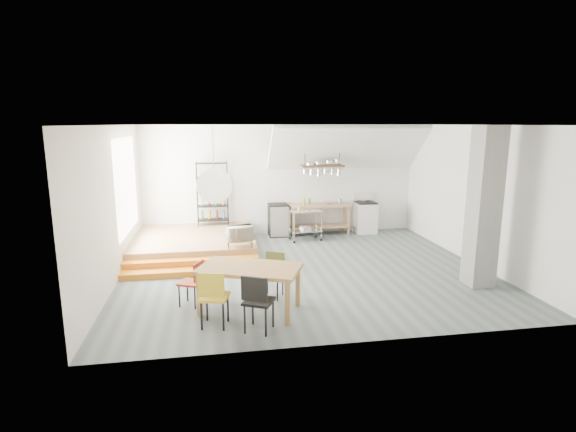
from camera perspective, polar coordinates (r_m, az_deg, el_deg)
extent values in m
plane|color=#525D5E|center=(10.20, 2.14, -6.81)|extent=(8.00, 8.00, 0.00)
cube|color=silver|center=(13.22, -0.90, 4.58)|extent=(8.00, 0.04, 3.20)
cube|color=silver|center=(9.81, -21.31, 1.30)|extent=(0.04, 7.00, 3.20)
cube|color=silver|center=(11.32, 22.48, 2.49)|extent=(0.04, 7.00, 3.20)
cube|color=white|center=(9.67, 2.29, 11.48)|extent=(8.00, 7.00, 0.02)
cube|color=white|center=(12.95, 7.49, 8.56)|extent=(4.40, 1.44, 1.32)
cube|color=white|center=(11.24, -19.79, 3.66)|extent=(0.02, 2.50, 2.20)
cube|color=#9F7D4F|center=(11.87, -11.79, -3.38)|extent=(3.00, 3.00, 0.40)
cube|color=orange|center=(10.04, -12.14, -6.97)|extent=(3.00, 0.35, 0.13)
cube|color=orange|center=(10.35, -12.07, -6.01)|extent=(3.00, 0.35, 0.27)
cube|color=gray|center=(9.70, 23.60, 1.00)|extent=(0.50, 0.50, 3.20)
cube|color=#9F7D4F|center=(13.20, 4.07, 1.38)|extent=(1.80, 0.60, 0.06)
cube|color=#9F7D4F|center=(13.32, 4.03, -1.29)|extent=(1.70, 0.55, 0.04)
cube|color=#9F7D4F|center=(13.70, 7.16, -0.22)|extent=(0.06, 0.06, 0.86)
cube|color=#9F7D4F|center=(13.33, 0.39, -0.46)|extent=(0.06, 0.06, 0.86)
cube|color=#9F7D4F|center=(13.29, 7.70, -0.60)|extent=(0.06, 0.06, 0.86)
cube|color=#9F7D4F|center=(12.91, 0.73, -0.86)|extent=(0.06, 0.06, 0.86)
cube|color=white|center=(13.67, 9.76, -0.24)|extent=(0.60, 0.60, 0.90)
cube|color=black|center=(13.59, 9.83, 1.70)|extent=(0.58, 0.58, 0.03)
cube|color=white|center=(13.83, 9.46, 2.43)|extent=(0.60, 0.05, 0.25)
cylinder|color=black|center=(13.76, 10.19, 1.92)|extent=(0.18, 0.18, 0.02)
cylinder|color=black|center=(13.67, 9.08, 1.89)|extent=(0.18, 0.18, 0.02)
cylinder|color=black|center=(13.50, 10.59, 1.72)|extent=(0.18, 0.18, 0.02)
cylinder|color=black|center=(13.41, 9.46, 1.69)|extent=(0.18, 0.18, 0.02)
cube|color=#432A1A|center=(12.85, 4.36, 6.36)|extent=(1.20, 0.50, 0.05)
cylinder|color=black|center=(12.70, 2.18, 8.93)|extent=(0.02, 0.02, 1.15)
cylinder|color=black|center=(12.94, 6.57, 8.91)|extent=(0.02, 0.02, 1.15)
cylinder|color=silver|center=(12.70, 2.20, 5.69)|extent=(0.16, 0.16, 0.12)
cylinder|color=silver|center=(12.75, 3.09, 5.61)|extent=(0.20, 0.20, 0.16)
cylinder|color=silver|center=(12.79, 3.96, 5.53)|extent=(0.16, 0.16, 0.20)
cylinder|color=silver|center=(12.84, 4.84, 5.72)|extent=(0.20, 0.20, 0.12)
cylinder|color=silver|center=(12.89, 5.70, 5.64)|extent=(0.16, 0.16, 0.16)
cylinder|color=silver|center=(12.95, 6.56, 5.56)|extent=(0.20, 0.20, 0.20)
cylinder|color=black|center=(13.00, -7.72, 3.02)|extent=(0.02, 0.02, 1.80)
cylinder|color=black|center=(13.00, -11.43, 2.89)|extent=(0.02, 0.02, 1.80)
cylinder|color=black|center=(12.64, -7.66, 2.78)|extent=(0.02, 0.02, 1.80)
cylinder|color=black|center=(12.64, -11.47, 2.65)|extent=(0.02, 0.02, 1.80)
cube|color=black|center=(12.95, -9.46, -0.44)|extent=(0.88, 0.38, 0.02)
cube|color=black|center=(12.87, -9.52, 1.30)|extent=(0.88, 0.38, 0.02)
cube|color=black|center=(12.80, -9.58, 3.06)|extent=(0.88, 0.38, 0.02)
cube|color=black|center=(12.75, -9.64, 4.84)|extent=(0.88, 0.38, 0.02)
cube|color=black|center=(12.71, -9.70, 6.63)|extent=(0.88, 0.38, 0.03)
cylinder|color=#367C31|center=(12.92, -9.48, 0.16)|extent=(0.07, 0.07, 0.24)
cylinder|color=#9C911A|center=(12.84, -9.54, 1.91)|extent=(0.07, 0.07, 0.24)
cylinder|color=maroon|center=(12.78, -9.60, 3.68)|extent=(0.07, 0.07, 0.24)
cube|color=#9F7D4F|center=(10.58, -6.13, -3.08)|extent=(0.60, 0.40, 0.03)
cylinder|color=black|center=(10.78, -4.74, -3.22)|extent=(0.02, 0.02, 0.13)
cylinder|color=black|center=(10.75, -7.61, -3.33)|extent=(0.02, 0.02, 0.13)
cylinder|color=black|center=(10.45, -4.58, -3.70)|extent=(0.02, 0.02, 0.13)
cylinder|color=black|center=(10.42, -7.54, -3.81)|extent=(0.02, 0.02, 0.13)
sphere|color=white|center=(7.70, -9.34, 3.83)|extent=(0.60, 0.60, 0.60)
cube|color=olive|center=(7.82, -4.90, -6.65)|extent=(1.95, 1.55, 0.06)
cube|color=olive|center=(8.13, 1.27, -8.90)|extent=(0.10, 0.10, 0.75)
cube|color=olive|center=(8.56, -8.94, -7.97)|extent=(0.10, 0.10, 0.75)
cube|color=olive|center=(7.40, -0.06, -11.05)|extent=(0.10, 0.10, 0.75)
cube|color=olive|center=(7.87, -11.18, -9.85)|extent=(0.10, 0.10, 0.75)
cube|color=gold|center=(7.43, -9.32, -10.10)|extent=(0.53, 0.53, 0.04)
cube|color=gold|center=(7.15, -9.76, -8.64)|extent=(0.42, 0.14, 0.38)
cylinder|color=black|center=(7.41, -10.93, -12.34)|extent=(0.03, 0.03, 0.48)
cylinder|color=black|center=(7.33, -8.21, -12.51)|extent=(0.03, 0.03, 0.48)
cylinder|color=black|center=(7.72, -10.25, -11.30)|extent=(0.03, 0.03, 0.48)
cylinder|color=black|center=(7.65, -7.65, -11.45)|extent=(0.03, 0.03, 0.48)
cube|color=black|center=(7.19, -3.72, -10.74)|extent=(0.59, 0.59, 0.04)
cube|color=black|center=(6.92, -4.32, -9.24)|extent=(0.39, 0.22, 0.38)
cylinder|color=black|center=(7.20, -5.52, -12.92)|extent=(0.03, 0.03, 0.48)
cylinder|color=black|center=(7.09, -2.83, -13.30)|extent=(0.03, 0.03, 0.48)
cylinder|color=black|center=(7.50, -4.49, -11.87)|extent=(0.03, 0.03, 0.48)
cylinder|color=black|center=(7.39, -1.91, -12.21)|extent=(0.03, 0.03, 0.48)
cube|color=#5E6731|center=(8.50, -2.02, -7.53)|extent=(0.52, 0.52, 0.04)
cube|color=#5E6731|center=(8.58, -1.64, -5.63)|extent=(0.35, 0.20, 0.34)
cylinder|color=black|center=(8.66, -0.68, -8.71)|extent=(0.03, 0.03, 0.43)
cylinder|color=black|center=(8.76, -2.63, -8.48)|extent=(0.03, 0.03, 0.43)
cylinder|color=black|center=(8.39, -1.35, -9.41)|extent=(0.03, 0.03, 0.43)
cylinder|color=black|center=(8.49, -3.36, -9.17)|extent=(0.03, 0.03, 0.43)
cube|color=#A73017|center=(8.33, -12.27, -8.26)|extent=(0.50, 0.50, 0.04)
cube|color=#A73017|center=(8.18, -11.27, -6.83)|extent=(0.19, 0.34, 0.33)
cylinder|color=black|center=(8.22, -11.74, -10.15)|extent=(0.03, 0.03, 0.42)
cylinder|color=black|center=(8.47, -10.81, -9.44)|extent=(0.03, 0.03, 0.42)
cylinder|color=black|center=(8.35, -13.63, -9.88)|extent=(0.03, 0.03, 0.42)
cylinder|color=black|center=(8.60, -12.66, -9.19)|extent=(0.03, 0.03, 0.42)
cube|color=silver|center=(12.49, 2.25, 0.59)|extent=(0.90, 0.57, 0.04)
cube|color=silver|center=(12.61, 2.23, -1.85)|extent=(0.90, 0.57, 0.03)
cylinder|color=silver|center=(12.90, 3.61, -0.91)|extent=(0.03, 0.03, 0.81)
sphere|color=black|center=(12.99, 3.59, -2.58)|extent=(0.08, 0.08, 0.08)
cylinder|color=silver|center=(12.65, 0.23, -1.14)|extent=(0.03, 0.03, 0.81)
sphere|color=black|center=(12.74, 0.23, -2.84)|extent=(0.08, 0.08, 0.08)
cylinder|color=silver|center=(12.52, 4.27, -1.31)|extent=(0.03, 0.03, 0.81)
sphere|color=black|center=(12.61, 4.24, -3.03)|extent=(0.08, 0.08, 0.08)
cylinder|color=silver|center=(12.26, 0.79, -1.55)|extent=(0.03, 0.03, 0.81)
sphere|color=black|center=(12.36, 0.79, -3.30)|extent=(0.08, 0.08, 0.08)
cube|color=black|center=(13.09, -1.25, -0.50)|extent=(0.56, 0.56, 0.94)
imported|color=beige|center=(10.53, -6.15, -2.15)|extent=(0.66, 0.51, 0.32)
imported|color=silver|center=(13.20, 5.15, 1.62)|extent=(0.30, 0.30, 0.06)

